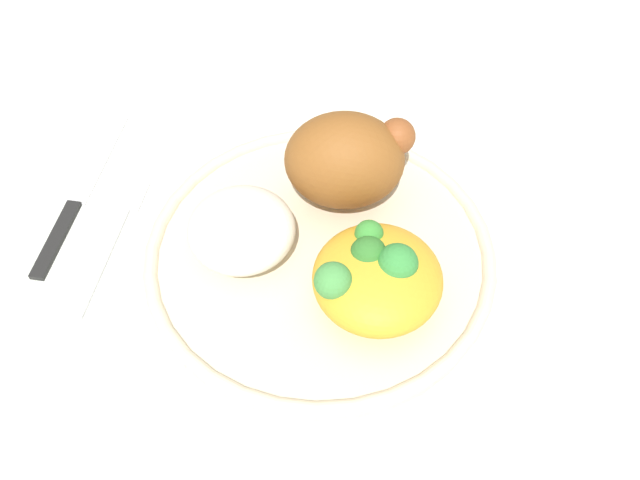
{
  "coord_description": "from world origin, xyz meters",
  "views": [
    {
      "loc": [
        0.01,
        -0.33,
        0.46
      ],
      "look_at": [
        0.0,
        0.0,
        0.03
      ],
      "focal_mm": 39.68,
      "sensor_mm": 36.0,
      "label": 1
    }
  ],
  "objects_px": {
    "knife": "(74,203)",
    "rice_pile": "(241,234)",
    "mac_cheese_with_broccoli": "(376,275)",
    "fork": "(114,235)",
    "roasted_chicken": "(347,159)",
    "plate": "(320,256)"
  },
  "relations": [
    {
      "from": "mac_cheese_with_broccoli",
      "to": "knife",
      "type": "xyz_separation_m",
      "value": [
        -0.25,
        0.1,
        -0.04
      ]
    },
    {
      "from": "fork",
      "to": "roasted_chicken",
      "type": "bearing_deg",
      "value": 9.73
    },
    {
      "from": "knife",
      "to": "mac_cheese_with_broccoli",
      "type": "bearing_deg",
      "value": -21.41
    },
    {
      "from": "roasted_chicken",
      "to": "rice_pile",
      "type": "relative_size",
      "value": 1.24
    },
    {
      "from": "plate",
      "to": "fork",
      "type": "distance_m",
      "value": 0.17
    },
    {
      "from": "mac_cheese_with_broccoli",
      "to": "fork",
      "type": "bearing_deg",
      "value": 162.9
    },
    {
      "from": "rice_pile",
      "to": "fork",
      "type": "bearing_deg",
      "value": 165.53
    },
    {
      "from": "mac_cheese_with_broccoli",
      "to": "rice_pile",
      "type": "bearing_deg",
      "value": 160.06
    },
    {
      "from": "rice_pile",
      "to": "mac_cheese_with_broccoli",
      "type": "distance_m",
      "value": 0.11
    },
    {
      "from": "plate",
      "to": "knife",
      "type": "height_order",
      "value": "plate"
    },
    {
      "from": "plate",
      "to": "roasted_chicken",
      "type": "bearing_deg",
      "value": 70.91
    },
    {
      "from": "plate",
      "to": "roasted_chicken",
      "type": "distance_m",
      "value": 0.08
    },
    {
      "from": "plate",
      "to": "rice_pile",
      "type": "xyz_separation_m",
      "value": [
        -0.06,
        -0.0,
        0.03
      ]
    },
    {
      "from": "knife",
      "to": "rice_pile",
      "type": "bearing_deg",
      "value": -22.37
    },
    {
      "from": "fork",
      "to": "knife",
      "type": "relative_size",
      "value": 0.75
    },
    {
      "from": "mac_cheese_with_broccoli",
      "to": "fork",
      "type": "distance_m",
      "value": 0.22
    },
    {
      "from": "plate",
      "to": "fork",
      "type": "height_order",
      "value": "plate"
    },
    {
      "from": "roasted_chicken",
      "to": "fork",
      "type": "distance_m",
      "value": 0.2
    },
    {
      "from": "mac_cheese_with_broccoli",
      "to": "knife",
      "type": "height_order",
      "value": "mac_cheese_with_broccoli"
    },
    {
      "from": "rice_pile",
      "to": "mac_cheese_with_broccoli",
      "type": "bearing_deg",
      "value": -19.94
    },
    {
      "from": "roasted_chicken",
      "to": "fork",
      "type": "relative_size",
      "value": 0.71
    },
    {
      "from": "fork",
      "to": "mac_cheese_with_broccoli",
      "type": "bearing_deg",
      "value": -17.1
    }
  ]
}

